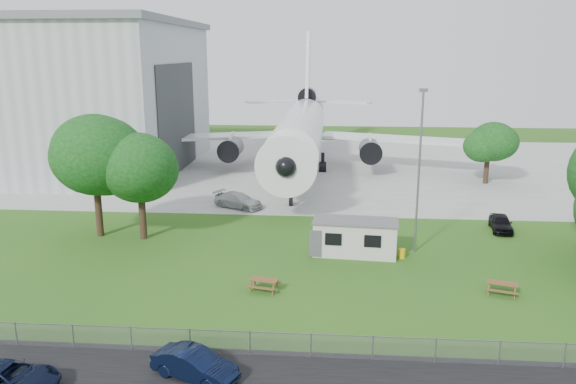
# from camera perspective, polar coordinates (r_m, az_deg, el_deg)

# --- Properties ---
(ground) EXTENTS (160.00, 160.00, 0.00)m
(ground) POSITION_cam_1_polar(r_m,az_deg,el_deg) (37.28, 1.33, -9.01)
(ground) COLOR #396D1D
(concrete_apron) EXTENTS (120.00, 46.00, 0.03)m
(concrete_apron) POSITION_cam_1_polar(r_m,az_deg,el_deg) (73.74, 2.96, 2.60)
(concrete_apron) COLOR #B7B7B2
(concrete_apron) RESTS_ON ground
(hangar) EXTENTS (43.00, 31.00, 18.55)m
(hangar) POSITION_cam_1_polar(r_m,az_deg,el_deg) (80.90, -25.35, 9.02)
(hangar) COLOR #B2B7BC
(hangar) RESTS_ON ground
(airliner) EXTENTS (46.36, 47.73, 17.69)m
(airliner) POSITION_cam_1_polar(r_m,az_deg,el_deg) (70.84, 1.34, 6.46)
(airliner) COLOR white
(airliner) RESTS_ON ground
(site_cabin) EXTENTS (6.85, 3.22, 2.62)m
(site_cabin) POSITION_cam_1_polar(r_m,az_deg,el_deg) (41.82, 6.84, -4.59)
(site_cabin) COLOR beige
(site_cabin) RESTS_ON ground
(picnic_west) EXTENTS (2.10, 1.88, 0.76)m
(picnic_west) POSITION_cam_1_polar(r_m,az_deg,el_deg) (35.90, -2.46, -9.96)
(picnic_west) COLOR brown
(picnic_west) RESTS_ON ground
(picnic_east) EXTENTS (2.17, 1.97, 0.76)m
(picnic_east) POSITION_cam_1_polar(r_m,az_deg,el_deg) (37.79, 20.85, -9.65)
(picnic_east) COLOR brown
(picnic_east) RESTS_ON ground
(fence) EXTENTS (58.00, 0.04, 1.30)m
(fence) POSITION_cam_1_polar(r_m,az_deg,el_deg) (28.79, 0.25, -16.41)
(fence) COLOR gray
(fence) RESTS_ON ground
(lamp_mast) EXTENTS (0.16, 0.16, 12.00)m
(lamp_mast) POSITION_cam_1_polar(r_m,az_deg,el_deg) (41.85, 13.14, 1.81)
(lamp_mast) COLOR slate
(lamp_mast) RESTS_ON ground
(tree_west_big) EXTENTS (8.10, 8.10, 10.78)m
(tree_west_big) POSITION_cam_1_polar(r_m,az_deg,el_deg) (46.97, -19.12, 3.61)
(tree_west_big) COLOR #382619
(tree_west_big) RESTS_ON ground
(tree_west_small) EXTENTS (6.17, 6.17, 8.86)m
(tree_west_small) POSITION_cam_1_polar(r_m,az_deg,el_deg) (45.39, -14.86, 2.33)
(tree_west_small) COLOR #382619
(tree_west_small) RESTS_ON ground
(tree_far_apron) EXTENTS (5.54, 5.54, 7.40)m
(tree_far_apron) POSITION_cam_1_polar(r_m,az_deg,el_deg) (67.13, 19.71, 4.65)
(tree_far_apron) COLOR #382619
(tree_far_apron) RESTS_ON ground
(car_centre_sedan) EXTENTS (4.36, 2.95, 1.36)m
(car_centre_sedan) POSITION_cam_1_polar(r_m,az_deg,el_deg) (27.19, -9.45, -16.94)
(car_centre_sedan) COLOR black
(car_centre_sedan) RESTS_ON ground
(car_west_estate) EXTENTS (4.81, 2.48, 1.30)m
(car_west_estate) POSITION_cam_1_polar(r_m,az_deg,el_deg) (28.81, -26.70, -16.54)
(car_west_estate) COLOR black
(car_west_estate) RESTS_ON ground
(car_ne_hatch) EXTENTS (2.04, 4.14, 1.36)m
(car_ne_hatch) POSITION_cam_1_polar(r_m,az_deg,el_deg) (50.33, 20.81, -2.96)
(car_ne_hatch) COLOR black
(car_ne_hatch) RESTS_ON ground
(car_apron_van) EXTENTS (5.36, 4.10, 1.45)m
(car_apron_van) POSITION_cam_1_polar(r_m,az_deg,el_deg) (54.15, -5.07, -0.87)
(car_apron_van) COLOR #ABAEB2
(car_apron_van) RESTS_ON ground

